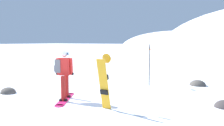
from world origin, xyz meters
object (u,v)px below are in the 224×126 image
object	(u,v)px
spare_snowboard	(104,82)
rock_dark	(8,93)
snowboarder_main	(64,73)
piste_marker_near	(149,62)
rock_small	(198,85)

from	to	relation	value
spare_snowboard	rock_dark	size ratio (longest dim) A/B	2.58
snowboarder_main	rock_dark	bearing A→B (deg)	-171.44
piste_marker_near	rock_dark	world-z (taller)	piste_marker_near
piste_marker_near	rock_dark	bearing A→B (deg)	-135.31
piste_marker_near	rock_dark	distance (m)	5.93
rock_dark	rock_small	size ratio (longest dim) A/B	0.88
piste_marker_near	rock_dark	xyz separation A→B (m)	(-4.14, -4.10, -1.07)
snowboarder_main	spare_snowboard	xyz separation A→B (m)	(1.78, -0.26, -0.09)
spare_snowboard	rock_small	bearing A→B (deg)	71.13
snowboarder_main	rock_small	distance (m)	6.05
piste_marker_near	rock_small	distance (m)	2.44
spare_snowboard	rock_small	xyz separation A→B (m)	(1.74, 5.09, -0.83)
spare_snowboard	rock_small	distance (m)	5.44
rock_dark	rock_small	bearing A→B (deg)	40.83
snowboarder_main	piste_marker_near	bearing A→B (deg)	66.29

